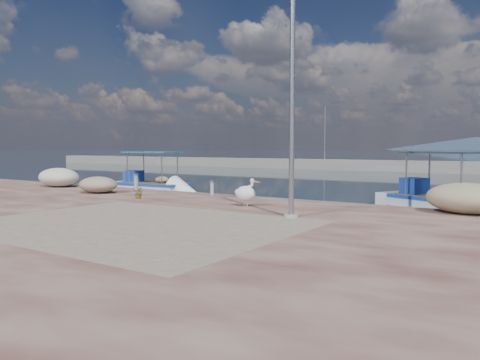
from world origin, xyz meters
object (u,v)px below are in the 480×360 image
(bollard_near, at_px, (212,187))
(boat_left, at_px, (152,189))
(lamp_post, at_px, (292,109))
(boat_right, at_px, (442,205))
(pelican, at_px, (246,193))

(bollard_near, bearing_deg, boat_left, 154.55)
(lamp_post, bearing_deg, boat_right, 71.17)
(boat_left, distance_m, pelican, 11.89)
(pelican, height_order, lamp_post, lamp_post)
(boat_left, relative_size, boat_right, 0.95)
(boat_right, distance_m, pelican, 8.69)
(pelican, bearing_deg, lamp_post, -27.64)
(pelican, bearing_deg, bollard_near, 145.30)
(pelican, bearing_deg, boat_right, 52.80)
(boat_left, bearing_deg, boat_right, -0.81)
(boat_right, distance_m, bollard_near, 9.81)
(pelican, bearing_deg, boat_left, 152.11)
(boat_right, xyz_separation_m, bollard_near, (-8.79, -4.30, 0.64))
(boat_right, relative_size, pelican, 5.89)
(boat_right, bearing_deg, lamp_post, -82.02)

